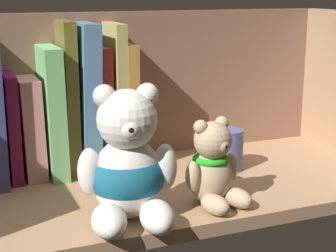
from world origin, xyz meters
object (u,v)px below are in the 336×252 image
(book_7, at_px, (50,110))
(book_8, at_px, (67,97))
(book_5, at_px, (11,126))
(teddy_bear_larger, at_px, (128,168))
(pillar_candle, at_px, (227,150))
(book_10, at_px, (101,107))
(book_12, at_px, (127,104))
(book_9, at_px, (85,97))
(book_11, at_px, (114,95))
(book_6, at_px, (30,127))
(teddy_bear_smaller, at_px, (213,168))

(book_7, xyz_separation_m, book_8, (0.03, 0.00, 0.02))
(book_5, distance_m, teddy_bear_larger, 0.26)
(book_8, xyz_separation_m, teddy_bear_larger, (0.03, -0.23, -0.05))
(book_8, bearing_deg, pillar_candle, -22.09)
(book_5, bearing_deg, book_10, 0.00)
(book_12, bearing_deg, book_10, 180.00)
(book_9, relative_size, book_11, 1.01)
(book_8, bearing_deg, book_9, 0.00)
(book_8, bearing_deg, book_12, 0.00)
(book_11, height_order, teddy_bear_larger, book_11)
(book_7, bearing_deg, book_6, 180.00)
(book_5, height_order, teddy_bear_larger, teddy_bear_larger)
(book_6, height_order, teddy_bear_smaller, book_6)
(book_7, height_order, book_12, same)
(book_5, relative_size, pillar_candle, 2.46)
(book_9, relative_size, pillar_candle, 3.54)
(book_11, bearing_deg, book_10, 180.00)
(teddy_bear_larger, bearing_deg, book_12, 72.33)
(book_7, bearing_deg, teddy_bear_smaller, -51.15)
(book_9, xyz_separation_m, teddy_bear_smaller, (0.13, -0.23, -0.07))
(book_5, bearing_deg, book_6, 0.00)
(book_11, height_order, teddy_bear_smaller, book_11)
(book_7, distance_m, book_11, 0.11)
(book_9, bearing_deg, book_8, 180.00)
(book_6, xyz_separation_m, book_8, (0.06, 0.00, 0.04))
(book_10, relative_size, teddy_bear_smaller, 1.65)
(book_5, bearing_deg, teddy_bear_larger, -62.51)
(book_6, bearing_deg, teddy_bear_larger, -68.57)
(book_7, relative_size, pillar_candle, 3.04)
(book_6, bearing_deg, book_12, 0.00)
(book_8, distance_m, teddy_bear_smaller, 0.28)
(book_8, height_order, book_10, book_8)
(book_11, bearing_deg, book_6, 180.00)
(book_6, distance_m, book_9, 0.10)
(pillar_candle, bearing_deg, teddy_bear_smaller, -125.45)
(book_5, xyz_separation_m, book_9, (0.12, 0.00, 0.04))
(book_8, distance_m, teddy_bear_larger, 0.24)
(teddy_bear_larger, bearing_deg, book_11, 77.62)
(book_5, distance_m, book_9, 0.13)
(teddy_bear_larger, xyz_separation_m, pillar_candle, (0.22, 0.13, -0.04))
(book_7, relative_size, teddy_bear_smaller, 1.69)
(book_11, height_order, pillar_candle, book_11)
(book_7, distance_m, pillar_candle, 0.30)
(book_5, height_order, book_7, book_7)
(book_6, distance_m, teddy_bear_larger, 0.25)
(book_9, distance_m, book_11, 0.05)
(book_9, height_order, teddy_bear_larger, book_9)
(pillar_candle, bearing_deg, book_5, 163.57)
(book_5, xyz_separation_m, book_10, (0.15, 0.00, 0.02))
(book_7, xyz_separation_m, book_12, (0.13, 0.00, -0.00))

